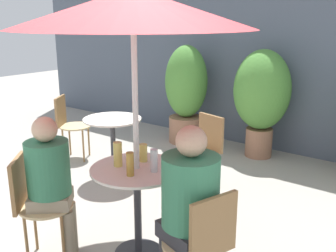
% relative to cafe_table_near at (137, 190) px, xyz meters
% --- Properties ---
extents(storefront_wall, '(10.00, 0.06, 3.00)m').
position_rel_cafe_table_near_xyz_m(storefront_wall, '(-0.13, 3.21, 0.93)').
color(storefront_wall, '#4C5666').
rests_on(storefront_wall, ground_plane).
extents(cafe_table_near, '(0.73, 0.73, 0.76)m').
position_rel_cafe_table_near_xyz_m(cafe_table_near, '(0.00, 0.00, 0.00)').
color(cafe_table_near, '#2D2D33').
rests_on(cafe_table_near, ground_plane).
extents(cafe_table_far, '(0.67, 0.67, 0.76)m').
position_rel_cafe_table_near_xyz_m(cafe_table_far, '(-1.26, 0.98, -0.02)').
color(cafe_table_far, '#2D2D33').
rests_on(cafe_table_far, ground_plane).
extents(bistro_chair_0, '(0.48, 0.48, 0.86)m').
position_rel_cafe_table_near_xyz_m(bistro_chair_0, '(-0.59, -0.54, -0.04)').
color(bistro_chair_0, tan).
rests_on(bistro_chair_0, ground_plane).
extents(bistro_chair_1, '(0.46, 0.44, 0.86)m').
position_rel_cafe_table_near_xyz_m(bistro_chair_1, '(0.77, -0.24, -0.04)').
color(bistro_chair_1, tan).
rests_on(bistro_chair_1, ground_plane).
extents(bistro_chair_2, '(0.48, 0.47, 0.86)m').
position_rel_cafe_table_near_xyz_m(bistro_chair_2, '(-2.26, 1.14, -0.04)').
color(bistro_chair_2, tan).
rests_on(bistro_chair_2, ground_plane).
extents(bistro_chair_3, '(0.43, 0.45, 0.86)m').
position_rel_cafe_table_near_xyz_m(bistro_chair_3, '(-0.23, 1.34, -0.04)').
color(bistro_chair_3, tan).
rests_on(bistro_chair_3, ground_plane).
extents(seated_person_0, '(0.42, 0.42, 1.18)m').
position_rel_cafe_table_near_xyz_m(seated_person_0, '(-0.49, -0.44, 0.14)').
color(seated_person_0, gray).
rests_on(seated_person_0, ground_plane).
extents(seated_person_1, '(0.44, 0.41, 1.25)m').
position_rel_cafe_table_near_xyz_m(seated_person_1, '(0.63, -0.20, 0.16)').
color(seated_person_1, '#2D2D33').
rests_on(seated_person_1, ground_plane).
extents(beer_glass_0, '(0.06, 0.06, 0.18)m').
position_rel_cafe_table_near_xyz_m(beer_glass_0, '(0.15, 0.03, 0.27)').
color(beer_glass_0, silver).
rests_on(beer_glass_0, cafe_table_near).
extents(beer_glass_1, '(0.07, 0.07, 0.14)m').
position_rel_cafe_table_near_xyz_m(beer_glass_1, '(-0.06, 0.15, 0.26)').
color(beer_glass_1, '#DBC65B').
rests_on(beer_glass_1, cafe_table_near).
extents(beer_glass_2, '(0.07, 0.07, 0.19)m').
position_rel_cafe_table_near_xyz_m(beer_glass_2, '(-0.15, -0.06, 0.28)').
color(beer_glass_2, '#DBC65B').
rests_on(beer_glass_2, cafe_table_near).
extents(beer_glass_3, '(0.06, 0.06, 0.18)m').
position_rel_cafe_table_near_xyz_m(beer_glass_3, '(0.06, -0.14, 0.27)').
color(beer_glass_3, '#B28433').
rests_on(beer_glass_3, cafe_table_near).
extents(potted_plant_0, '(0.64, 0.64, 1.49)m').
position_rel_cafe_table_near_xyz_m(potted_plant_0, '(-1.43, 2.72, 0.23)').
color(potted_plant_0, '#93664C').
rests_on(potted_plant_0, ground_plane).
extents(potted_plant_1, '(0.77, 0.77, 1.48)m').
position_rel_cafe_table_near_xyz_m(potted_plant_1, '(-0.24, 2.80, 0.31)').
color(potted_plant_1, '#93664C').
rests_on(potted_plant_1, ground_plane).
extents(umbrella, '(1.75, 1.75, 2.08)m').
position_rel_cafe_table_near_xyz_m(umbrella, '(-0.00, 0.00, 1.37)').
color(umbrella, silver).
rests_on(umbrella, ground_plane).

